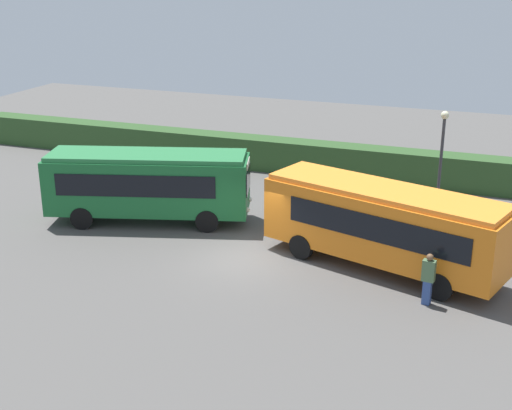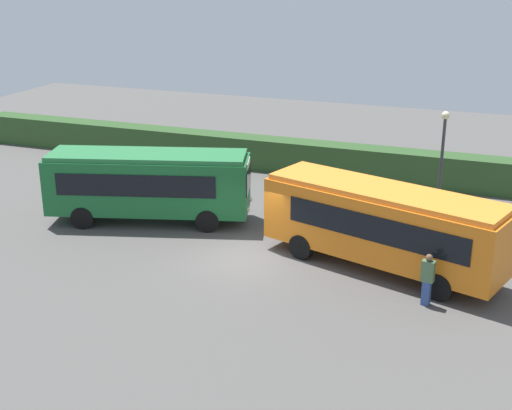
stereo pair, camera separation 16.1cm
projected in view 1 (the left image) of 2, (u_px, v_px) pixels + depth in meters
The scene contains 8 objects.
ground_plane at pixel (244, 260), 27.53m from camera, with size 64.00×64.00×0.00m, color #514F4C.
bus_green at pixel (148, 183), 30.95m from camera, with size 9.20×4.87×3.17m.
bus_orange at pixel (383, 222), 26.27m from camera, with size 9.63×5.20×3.19m.
person_left at pixel (118, 178), 34.75m from camera, with size 0.35×0.45×1.70m.
person_center at pixel (437, 219), 29.21m from camera, with size 0.49×0.50×1.77m.
person_right at pixel (428, 278), 23.70m from camera, with size 0.46×0.32×1.86m.
hedge_row at pixel (325, 159), 37.97m from camera, with size 44.00×1.43×1.76m, color #2D4D25.
lamppost at pixel (442, 151), 31.00m from camera, with size 0.36×0.36×4.93m.
Camera 1 is at (9.22, -23.49, 11.23)m, focal length 49.10 mm.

